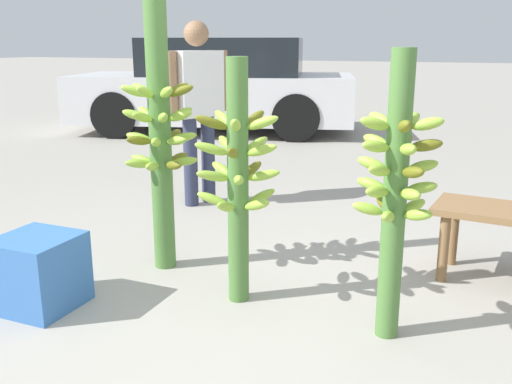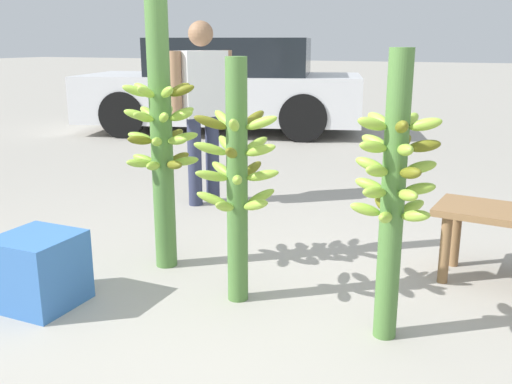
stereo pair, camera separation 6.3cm
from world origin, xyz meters
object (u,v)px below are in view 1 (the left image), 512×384
object	(u,v)px
banana_stalk_center	(238,176)
vendor_person	(198,99)
banana_stalk_right	(395,188)
banana_stalk_left	(160,133)
parked_car	(217,87)
produce_crate	(39,272)

from	to	relation	value
banana_stalk_center	vendor_person	bearing A→B (deg)	124.66
banana_stalk_center	banana_stalk_right	world-z (taller)	banana_stalk_right
banana_stalk_left	parked_car	distance (m)	5.61
produce_crate	banana_stalk_center	bearing A→B (deg)	27.97
banana_stalk_center	parked_car	distance (m)	6.11
banana_stalk_center	banana_stalk_right	bearing A→B (deg)	-5.30
banana_stalk_left	vendor_person	xyz separation A→B (m)	(-0.49, 1.37, 0.06)
banana_stalk_right	parked_car	bearing A→B (deg)	124.03
banana_stalk_left	parked_car	size ratio (longest dim) A/B	0.36
banana_stalk_center	banana_stalk_right	size ratio (longest dim) A/B	0.97
banana_stalk_right	produce_crate	xyz separation A→B (m)	(-1.76, -0.42, -0.54)
banana_stalk_right	vendor_person	xyz separation A→B (m)	(-1.95, 1.70, 0.18)
parked_car	produce_crate	distance (m)	6.22
vendor_person	produce_crate	bearing A→B (deg)	28.94
vendor_person	parked_car	size ratio (longest dim) A/B	0.34
parked_car	produce_crate	xyz separation A→B (m)	(1.94, -5.89, -0.50)
banana_stalk_right	banana_stalk_left	bearing A→B (deg)	167.15
banana_stalk_center	parked_car	bearing A→B (deg)	118.02
banana_stalk_center	produce_crate	world-z (taller)	banana_stalk_center
banana_stalk_left	vendor_person	world-z (taller)	banana_stalk_left
banana_stalk_center	vendor_person	distance (m)	1.99
banana_stalk_left	produce_crate	bearing A→B (deg)	-112.15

